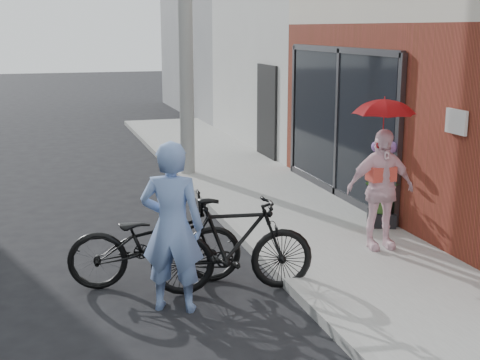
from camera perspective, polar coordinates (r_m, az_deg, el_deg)
name	(u,v)px	position (r m, az deg, el deg)	size (l,w,h in m)	color
ground	(210,298)	(7.54, -2.58, -10.04)	(80.00, 80.00, 0.00)	black
sidewalk	(314,227)	(9.95, 6.30, -4.00)	(2.20, 24.00, 0.12)	#979692
curb	(239,234)	(9.57, -0.12, -4.61)	(0.12, 24.00, 0.12)	#9E9E99
plaster_building	(393,5)	(18.09, 12.91, 14.34)	(8.00, 6.00, 7.00)	silver
east_building_far	(293,12)	(24.42, 4.53, 14.14)	(8.00, 8.00, 7.00)	gray
officer	(172,227)	(6.99, -5.81, -4.02)	(0.66, 0.44, 1.82)	#7897D6
bike_left	(155,242)	(7.80, -7.23, -5.23)	(0.70, 2.00, 1.05)	black
bike_right	(233,245)	(7.52, -0.61, -5.57)	(0.52, 1.84, 1.11)	black
kimono_woman	(380,189)	(8.79, 11.88, -0.77)	(0.92, 0.38, 1.57)	white
parasol	(384,103)	(8.60, 12.23, 6.45)	(0.75, 0.75, 0.66)	red
planter	(381,218)	(9.96, 11.97, -3.22)	(0.39, 0.39, 0.20)	black
potted_plant	(383,189)	(9.85, 12.09, -0.74)	(0.61, 0.53, 0.68)	#3F702C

